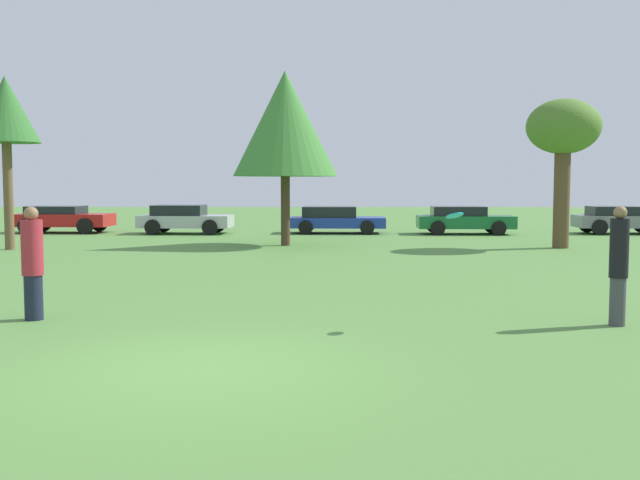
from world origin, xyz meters
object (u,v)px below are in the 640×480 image
object	(u,v)px
tree_1	(285,124)
person_thrower	(33,263)
parked_car_green	(463,219)
parked_car_silver	(184,218)
tree_2	(563,132)
frisbee	(455,216)
parked_car_grey	(620,219)
tree_0	(6,112)
person_catcher	(619,265)
parked_car_blue	(334,219)
parked_car_red	(62,218)

from	to	relation	value
tree_1	person_thrower	bearing A→B (deg)	-103.17
parked_car_green	parked_car_silver	bearing A→B (deg)	-178.75
parked_car_green	tree_2	bearing A→B (deg)	-71.04
frisbee	tree_1	size ratio (longest dim) A/B	0.05
parked_car_silver	parked_car_green	bearing A→B (deg)	1.25
parked_car_grey	tree_0	bearing A→B (deg)	-159.67
tree_1	parked_car_green	world-z (taller)	tree_1
frisbee	tree_2	xyz separation A→B (m)	(6.23, 14.12, 2.27)
tree_2	person_thrower	bearing A→B (deg)	-134.03
frisbee	tree_1	xyz separation A→B (m)	(-3.53, 15.07, 2.64)
person_catcher	parked_car_blue	distance (m)	21.91
tree_0	parked_car_green	xyz separation A→B (m)	(17.02, 7.74, -4.03)
tree_0	parked_car_silver	size ratio (longest dim) A/B	1.42
tree_0	tree_1	bearing A→B (deg)	10.46
parked_car_blue	frisbee	bearing A→B (deg)	-83.59
person_catcher	parked_car_silver	bearing A→B (deg)	-59.82
person_catcher	tree_0	bearing A→B (deg)	-37.90
tree_1	parked_car_silver	distance (m)	8.73
frisbee	tree_2	bearing A→B (deg)	66.21
parked_car_red	tree_1	bearing A→B (deg)	-30.22
frisbee	tree_0	bearing A→B (deg)	134.08
tree_1	parked_car_silver	size ratio (longest dim) A/B	1.53
person_catcher	parked_car_red	world-z (taller)	person_catcher
person_thrower	parked_car_silver	xyz separation A→B (m)	(-1.52, 20.73, -0.28)
person_thrower	parked_car_grey	bearing A→B (deg)	51.46
parked_car_grey	tree_2	bearing A→B (deg)	-122.50
person_catcher	tree_2	xyz separation A→B (m)	(3.58, 14.03, 3.06)
tree_0	person_catcher	bearing A→B (deg)	-40.39
parked_car_green	tree_0	bearing A→B (deg)	-153.54
tree_0	parked_car_red	distance (m)	9.44
parked_car_grey	parked_car_red	bearing A→B (deg)	-179.07
tree_1	parked_car_grey	distance (m)	16.39
person_thrower	tree_0	world-z (taller)	tree_0
person_thrower	tree_1	size ratio (longest dim) A/B	0.30
person_catcher	frisbee	size ratio (longest dim) A/B	6.58
tree_1	parked_car_blue	distance (m)	7.75
tree_1	tree_0	bearing A→B (deg)	-169.54
tree_1	parked_car_green	distance (m)	10.41
frisbee	parked_car_silver	world-z (taller)	frisbee
person_thrower	frisbee	size ratio (longest dim) A/B	6.49
tree_0	parked_car_blue	distance (m)	14.52
tree_2	parked_car_grey	bearing A→B (deg)	55.49
person_catcher	tree_0	world-z (taller)	tree_0
person_catcher	parked_car_silver	distance (m)	23.88
parked_car_blue	parked_car_green	distance (m)	5.79
parked_car_grey	frisbee	bearing A→B (deg)	-115.64
person_thrower	frisbee	bearing A→B (deg)	-1.74
parked_car_green	parked_car_grey	bearing A→B (deg)	3.89
tree_0	tree_2	distance (m)	19.17
parked_car_green	parked_car_grey	world-z (taller)	parked_car_green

